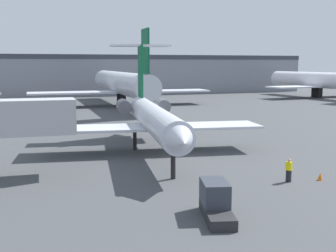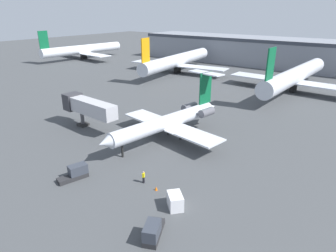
% 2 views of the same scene
% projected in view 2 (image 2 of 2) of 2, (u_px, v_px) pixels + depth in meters
% --- Properties ---
extents(ground_plane, '(400.00, 400.00, 0.10)m').
position_uv_depth(ground_plane, '(168.00, 145.00, 50.07)').
color(ground_plane, '#424447').
extents(regional_jet, '(21.20, 26.60, 10.49)m').
position_uv_depth(regional_jet, '(170.00, 120.00, 51.31)').
color(regional_jet, silver).
rests_on(regional_jet, ground_plane).
extents(jet_bridge, '(13.32, 3.67, 6.07)m').
position_uv_depth(jet_bridge, '(86.00, 106.00, 55.61)').
color(jet_bridge, '#ADADB2').
rests_on(jet_bridge, ground_plane).
extents(ground_crew_marshaller, '(0.41, 0.47, 1.69)m').
position_uv_depth(ground_crew_marshaller, '(144.00, 177.00, 38.81)').
color(ground_crew_marshaller, black).
rests_on(ground_crew_marshaller, ground_plane).
extents(baggage_tug_lead, '(2.42, 4.23, 1.90)m').
position_uv_depth(baggage_tug_lead, '(76.00, 173.00, 39.84)').
color(baggage_tug_lead, '#262628').
rests_on(baggage_tug_lead, ground_plane).
extents(baggage_tug_trailing, '(2.95, 4.22, 1.90)m').
position_uv_depth(baggage_tug_trailing, '(153.00, 231.00, 29.35)').
color(baggage_tug_trailing, '#262628').
rests_on(baggage_tug_trailing, ground_plane).
extents(cargo_container_uld, '(2.75, 2.68, 1.75)m').
position_uv_depth(cargo_container_uld, '(175.00, 201.00, 33.91)').
color(cargo_container_uld, silver).
rests_on(cargo_container_uld, ground_plane).
extents(traffic_cone_near, '(0.36, 0.36, 0.55)m').
position_uv_depth(traffic_cone_near, '(156.00, 188.00, 37.38)').
color(traffic_cone_near, orange).
rests_on(traffic_cone_near, ground_plane).
extents(terminal_building, '(137.88, 19.97, 10.73)m').
position_uv_depth(terminal_building, '(304.00, 55.00, 112.00)').
color(terminal_building, gray).
rests_on(terminal_building, ground_plane).
extents(parked_airliner_west_end, '(33.84, 40.00, 13.32)m').
position_uv_depth(parked_airliner_west_end, '(83.00, 50.00, 134.63)').
color(parked_airliner_west_end, silver).
rests_on(parked_airliner_west_end, ground_plane).
extents(parked_airliner_west_mid, '(36.98, 43.70, 13.61)m').
position_uv_depth(parked_airliner_west_mid, '(177.00, 61.00, 104.99)').
color(parked_airliner_west_mid, silver).
rests_on(parked_airliner_west_mid, ground_plane).
extents(parked_airliner_centre, '(36.24, 43.03, 13.75)m').
position_uv_depth(parked_airliner_centre, '(295.00, 76.00, 80.50)').
color(parked_airliner_centre, silver).
rests_on(parked_airliner_centre, ground_plane).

